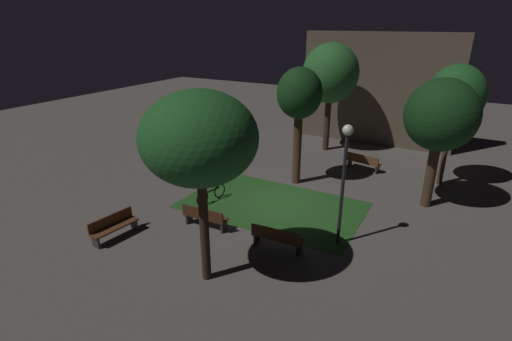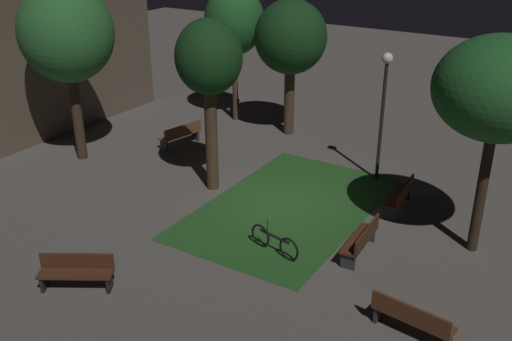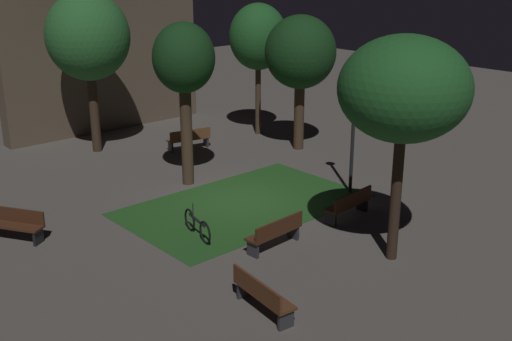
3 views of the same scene
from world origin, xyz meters
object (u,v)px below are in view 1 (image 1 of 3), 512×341
Objects in this scene: bench_corner at (277,237)px; bench_front_right at (188,156)px; tree_back_right at (199,139)px; lamp_post_path_center at (345,165)px; tree_near_wall at (456,97)px; tree_left_canopy at (299,96)px; bicycle at (211,194)px; tree_lawn_side at (331,74)px; bench_path_side at (205,217)px; bench_lawn_edge at (363,161)px; tree_tall_center at (441,116)px; bench_back_row at (114,226)px.

bench_corner is 9.73m from bench_front_right.
tree_back_right is 1.33× the size of lamp_post_path_center.
tree_left_canopy is (-6.25, -3.25, -0.02)m from tree_near_wall.
bench_corner is at bearing -25.71° from bicycle.
tree_back_right is (6.94, -7.79, 4.03)m from bench_front_right.
tree_lawn_side is (5.89, 6.19, 4.14)m from bench_front_right.
tree_lawn_side is 10.98m from lamp_post_path_center.
bicycle reaches higher than bench_front_right.
tree_left_canopy is at bearing 57.29° from bicycle.
tree_near_wall is (7.54, 9.07, 3.81)m from bench_path_side.
bicycle reaches higher than bench_lawn_edge.
bench_front_right is 0.41× the size of lamp_post_path_center.
tree_lawn_side reaches higher than tree_back_right.
lamp_post_path_center is at bearing -68.28° from tree_lawn_side.
bench_path_side is at bearing -46.38° from bench_front_right.
tree_tall_center is 10.23m from tree_back_right.
bench_path_side and bench_back_row have the same top height.
tree_near_wall is at bearing 70.54° from lamp_post_path_center.
bench_back_row is 0.99× the size of bench_lawn_edge.
tree_left_canopy is at bearing 128.90° from lamp_post_path_center.
bench_back_row is 1.03× the size of bench_front_right.
bench_lawn_edge is 8.17m from lamp_post_path_center.
bench_corner is 0.99× the size of bench_back_row.
tree_lawn_side is at bearing 111.72° from lamp_post_path_center.
bench_corner is 0.98× the size of bench_lawn_edge.
bench_path_side is 7.07m from tree_left_canopy.
bench_front_right is 1.07× the size of bicycle.
bench_path_side is at bearing -60.61° from bicycle.
tree_tall_center is at bearing 58.38° from tree_back_right.
bicycle is (-2.43, -3.79, -3.93)m from tree_left_canopy.
bench_lawn_edge is at bearing 140.19° from tree_tall_center.
tree_back_right is (0.59, -8.29, 0.24)m from tree_left_canopy.
bench_front_right is at bearing 131.72° from tree_back_right.
tree_left_canopy is (6.36, 0.50, 3.79)m from bench_front_right.
bench_lawn_edge is 1.04× the size of bench_front_right.
tree_lawn_side is at bearing 78.30° from bicycle.
tree_tall_center reaches higher than bench_lawn_edge.
bench_front_right is at bearing 158.54° from lamp_post_path_center.
bench_path_side is 12.26m from tree_lawn_side.
tree_left_canopy is at bearing 94.06° from tree_back_right.
tree_back_right is (1.88, -2.47, 4.03)m from bench_path_side.
lamp_post_path_center is at bearing -21.46° from bench_front_right.
tree_lawn_side is 14.02m from tree_back_right.
bench_lawn_edge is 0.34× the size of tree_tall_center.
bench_back_row is 4.44m from bicycle.
bench_front_right is at bearing 108.79° from bench_back_row.
bench_corner is 0.31× the size of tree_back_right.
bench_front_right is at bearing 133.62° from bench_path_side.
bench_path_side and bench_corner have the same top height.
bench_lawn_edge is 0.33× the size of tree_left_canopy.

